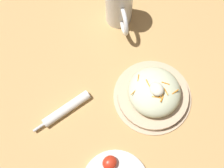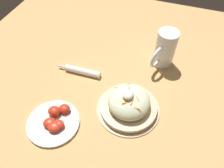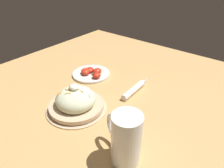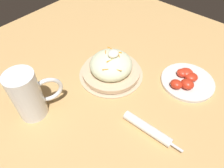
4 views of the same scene
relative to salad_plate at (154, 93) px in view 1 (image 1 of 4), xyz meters
name	(u,v)px [view 1 (image 1 of 4)]	position (x,y,z in m)	size (l,w,h in m)	color
ground_plane	(107,91)	(0.09, 0.10, -0.03)	(1.43, 1.43, 0.00)	tan
salad_plate	(154,93)	(0.00, 0.00, 0.00)	(0.24, 0.24, 0.11)	#D1B28E
beer_mug	(119,5)	(0.28, -0.07, 0.04)	(0.14, 0.09, 0.17)	white
napkin_roll	(66,109)	(0.11, 0.24, -0.02)	(0.03, 0.19, 0.03)	white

